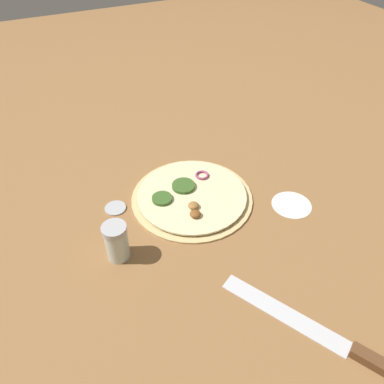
% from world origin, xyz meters
% --- Properties ---
extents(ground_plane, '(3.00, 3.00, 0.00)m').
position_xyz_m(ground_plane, '(0.00, 0.00, 0.00)').
color(ground_plane, olive).
extents(pizza, '(0.27, 0.27, 0.02)m').
position_xyz_m(pizza, '(-0.00, 0.00, 0.01)').
color(pizza, '#D6B77A').
rests_on(pizza, ground_plane).
extents(knife, '(0.20, 0.32, 0.02)m').
position_xyz_m(knife, '(0.08, -0.44, 0.01)').
color(knife, silver).
rests_on(knife, ground_plane).
extents(spice_jar, '(0.05, 0.05, 0.08)m').
position_xyz_m(spice_jar, '(-0.20, -0.09, 0.04)').
color(spice_jar, silver).
rests_on(spice_jar, ground_plane).
extents(loose_cap, '(0.05, 0.05, 0.01)m').
position_xyz_m(loose_cap, '(-0.17, 0.04, 0.00)').
color(loose_cap, '#B2B2B7').
rests_on(loose_cap, ground_plane).
extents(flour_patch, '(0.09, 0.09, 0.00)m').
position_xyz_m(flour_patch, '(0.19, -0.11, 0.00)').
color(flour_patch, white).
rests_on(flour_patch, ground_plane).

